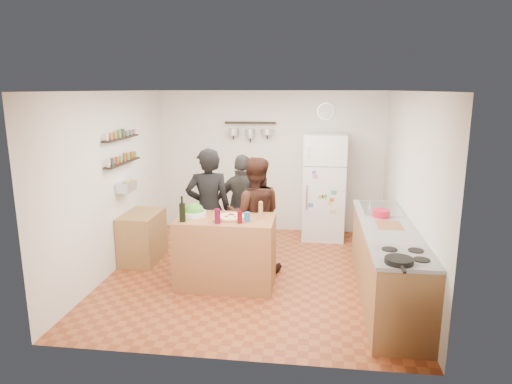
# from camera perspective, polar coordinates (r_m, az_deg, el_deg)

# --- Properties ---
(room_shell) EXTENTS (4.20, 4.20, 4.20)m
(room_shell) POSITION_cam_1_polar(r_m,az_deg,el_deg) (6.49, 0.33, 1.42)
(room_shell) COLOR brown
(room_shell) RESTS_ON ground
(prep_island) EXTENTS (1.25, 0.72, 0.91)m
(prep_island) POSITION_cam_1_polar(r_m,az_deg,el_deg) (6.01, -3.78, -7.44)
(prep_island) COLOR #945A36
(prep_island) RESTS_ON floor
(pizza_board) EXTENTS (0.42, 0.34, 0.02)m
(pizza_board) POSITION_cam_1_polar(r_m,az_deg,el_deg) (5.83, -3.11, -3.26)
(pizza_board) COLOR brown
(pizza_board) RESTS_ON prep_island
(pizza) EXTENTS (0.34, 0.34, 0.02)m
(pizza) POSITION_cam_1_polar(r_m,az_deg,el_deg) (5.82, -3.11, -3.08)
(pizza) COLOR #D3B88B
(pizza) RESTS_ON pizza_board
(salad_bowl) EXTENTS (0.31, 0.31, 0.06)m
(salad_bowl) POSITION_cam_1_polar(r_m,az_deg,el_deg) (6.00, -7.70, -2.69)
(salad_bowl) COLOR silver
(salad_bowl) RESTS_ON prep_island
(wine_bottle) EXTENTS (0.08, 0.08, 0.24)m
(wine_bottle) POSITION_cam_1_polar(r_m,az_deg,el_deg) (5.74, -9.19, -2.53)
(wine_bottle) COLOR black
(wine_bottle) RESTS_ON prep_island
(wine_glass_near) EXTENTS (0.07, 0.07, 0.18)m
(wine_glass_near) POSITION_cam_1_polar(r_m,az_deg,el_deg) (5.62, -4.83, -3.03)
(wine_glass_near) COLOR #51071F
(wine_glass_near) RESTS_ON prep_island
(wine_glass_far) EXTENTS (0.06, 0.06, 0.15)m
(wine_glass_far) POSITION_cam_1_polar(r_m,az_deg,el_deg) (5.62, -2.05, -3.17)
(wine_glass_far) COLOR #50060F
(wine_glass_far) RESTS_ON prep_island
(pepper_mill) EXTENTS (0.06, 0.06, 0.18)m
(pepper_mill) POSITION_cam_1_polar(r_m,az_deg,el_deg) (5.82, 0.59, -2.45)
(pepper_mill) COLOR #AA7147
(pepper_mill) RESTS_ON prep_island
(salt_canister) EXTENTS (0.07, 0.07, 0.12)m
(salt_canister) POSITION_cam_1_polar(r_m,az_deg,el_deg) (5.68, -1.12, -3.14)
(salt_canister) COLOR #1C549B
(salt_canister) RESTS_ON prep_island
(person_left) EXTENTS (0.72, 0.57, 1.74)m
(person_left) POSITION_cam_1_polar(r_m,az_deg,el_deg) (6.45, -5.94, -2.18)
(person_left) COLOR black
(person_left) RESTS_ON floor
(person_center) EXTENTS (0.86, 0.71, 1.62)m
(person_center) POSITION_cam_1_polar(r_m,az_deg,el_deg) (6.36, -0.20, -2.88)
(person_center) COLOR black
(person_center) RESTS_ON floor
(person_back) EXTENTS (0.97, 0.50, 1.59)m
(person_back) POSITION_cam_1_polar(r_m,az_deg,el_deg) (6.81, -1.61, -1.96)
(person_back) COLOR #282624
(person_back) RESTS_ON floor
(counter_run) EXTENTS (0.63, 2.63, 0.90)m
(counter_run) POSITION_cam_1_polar(r_m,az_deg,el_deg) (5.83, 16.12, -8.61)
(counter_run) COLOR #9E7042
(counter_run) RESTS_ON floor
(stove_top) EXTENTS (0.60, 0.62, 0.02)m
(stove_top) POSITION_cam_1_polar(r_m,az_deg,el_deg) (4.80, 18.12, -7.59)
(stove_top) COLOR white
(stove_top) RESTS_ON counter_run
(skillet) EXTENTS (0.27, 0.27, 0.05)m
(skillet) POSITION_cam_1_polar(r_m,az_deg,el_deg) (4.55, 17.45, -8.19)
(skillet) COLOR black
(skillet) RESTS_ON stove_top
(sink) EXTENTS (0.50, 0.80, 0.03)m
(sink) POSITION_cam_1_polar(r_m,az_deg,el_deg) (6.50, 15.29, -2.06)
(sink) COLOR silver
(sink) RESTS_ON counter_run
(cutting_board) EXTENTS (0.30, 0.40, 0.02)m
(cutting_board) POSITION_cam_1_polar(r_m,az_deg,el_deg) (5.75, 16.31, -4.10)
(cutting_board) COLOR brown
(cutting_board) RESTS_ON counter_run
(red_bowl) EXTENTS (0.22, 0.22, 0.09)m
(red_bowl) POSITION_cam_1_polar(r_m,az_deg,el_deg) (6.07, 15.37, -2.60)
(red_bowl) COLOR red
(red_bowl) RESTS_ON counter_run
(fridge) EXTENTS (0.70, 0.68, 1.80)m
(fridge) POSITION_cam_1_polar(r_m,az_deg,el_deg) (7.85, 8.46, 0.67)
(fridge) COLOR white
(fridge) RESTS_ON floor
(wall_clock) EXTENTS (0.30, 0.03, 0.30)m
(wall_clock) POSITION_cam_1_polar(r_m,az_deg,el_deg) (8.02, 8.72, 9.93)
(wall_clock) COLOR silver
(wall_clock) RESTS_ON back_wall
(spice_shelf_lower) EXTENTS (0.12, 1.00, 0.02)m
(spice_shelf_lower) POSITION_cam_1_polar(r_m,az_deg,el_deg) (6.78, -16.32, 3.54)
(spice_shelf_lower) COLOR black
(spice_shelf_lower) RESTS_ON left_wall
(spice_shelf_upper) EXTENTS (0.12, 1.00, 0.02)m
(spice_shelf_upper) POSITION_cam_1_polar(r_m,az_deg,el_deg) (6.73, -16.51, 6.48)
(spice_shelf_upper) COLOR black
(spice_shelf_upper) RESTS_ON left_wall
(produce_basket) EXTENTS (0.18, 0.35, 0.14)m
(produce_basket) POSITION_cam_1_polar(r_m,az_deg,el_deg) (6.83, -15.91, 0.64)
(produce_basket) COLOR silver
(produce_basket) RESTS_ON left_wall
(side_table) EXTENTS (0.50, 0.80, 0.73)m
(side_table) POSITION_cam_1_polar(r_m,az_deg,el_deg) (7.06, -14.00, -5.46)
(side_table) COLOR #A17A43
(side_table) RESTS_ON floor
(pot_rack) EXTENTS (0.90, 0.04, 0.04)m
(pot_rack) POSITION_cam_1_polar(r_m,az_deg,el_deg) (8.03, -0.74, 8.65)
(pot_rack) COLOR black
(pot_rack) RESTS_ON back_wall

